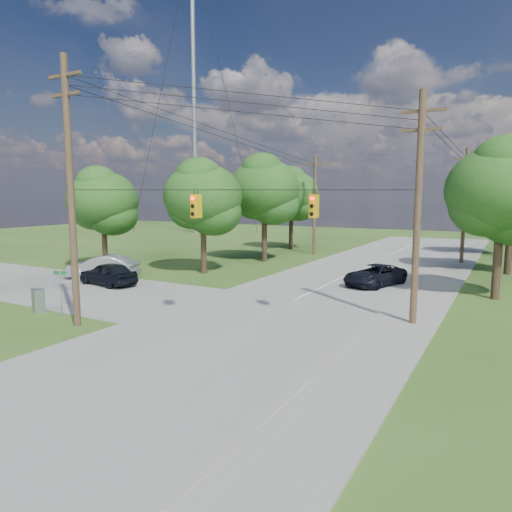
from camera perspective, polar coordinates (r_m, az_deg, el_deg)
The scene contains 21 objects.
ground at distance 19.34m, azimuth -13.53°, elevation -10.54°, with size 140.00×140.00×0.00m, color #2A4F1A.
main_road at distance 22.04m, azimuth -0.65°, elevation -8.04°, with size 10.00×100.00×0.03m, color gray.
sidewalk_east at distance 19.68m, azimuth 16.76°, elevation -10.15°, with size 2.60×100.00×0.12m, color gray.
pole_sw at distance 22.08m, azimuth -22.17°, elevation 7.75°, with size 2.00×0.32×12.00m.
pole_ne at distance 21.70m, azimuth 19.58°, elevation 5.87°, with size 2.00×0.32×10.50m.
pole_north_e at distance 43.54m, azimuth 24.63°, elevation 5.77°, with size 2.00×0.32×10.00m.
pole_north_w at distance 46.84m, azimuth 7.34°, elevation 6.46°, with size 2.00×0.32×10.00m.
power_lines at distance 27.49m, azimuth 5.46°, elevation 14.21°, with size 13.93×29.62×4.93m.
traffic_signals at distance 20.47m, azimuth -0.13°, elevation 6.31°, with size 4.91×3.27×1.05m.
radio_mast at distance 76.12m, azimuth -7.79°, elevation 19.99°, with size 0.70×0.70×45.00m, color gray.
tree_w_near at distance 35.10m, azimuth -6.67°, elevation 7.44°, with size 6.00×6.00×8.40m.
tree_w_mid at distance 41.35m, azimuth 1.07°, elevation 8.40°, with size 6.40×6.40×9.22m.
tree_w_far at distance 51.18m, azimuth 4.46°, elevation 7.83°, with size 6.00×6.00×8.73m.
tree_e_near at distance 29.38m, azimuth 28.41°, elevation 7.25°, with size 6.20×6.20×8.81m.
tree_e_far at distance 51.39m, azimuth 28.36°, elevation 6.60°, with size 5.80×5.80×8.32m.
tree_cross_n at distance 38.61m, azimuth -18.60°, elevation 6.62°, with size 5.60×5.60×7.91m.
car_cross_dark at distance 31.95m, azimuth -18.02°, elevation -2.09°, with size 1.82×4.53×1.54m, color black.
car_cross_silver at distance 34.46m, azimuth -18.67°, elevation -1.33°, with size 1.78×5.09×1.68m, color #A2A5A9.
car_main_north at distance 31.31m, azimuth 14.65°, elevation -2.32°, with size 2.29×4.97×1.38m, color black.
control_cabinet at distance 25.91m, azimuth -25.55°, elevation -5.06°, with size 0.68×0.49×1.23m, color gray.
street_name_sign at distance 24.29m, azimuth -23.20°, elevation -3.60°, with size 0.65×0.29×2.31m.
Camera 1 is at (12.66, -13.37, 5.91)m, focal length 32.00 mm.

